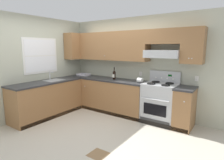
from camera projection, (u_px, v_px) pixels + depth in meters
ground_plane at (83, 127)px, 4.22m from camera, size 7.04×7.04×0.00m
floor_accent_tile at (98, 154)px, 3.12m from camera, size 0.30×0.30×0.01m
wall_back at (132, 58)px, 4.99m from camera, size 4.68×0.57×2.55m
wall_left at (45, 63)px, 5.07m from camera, size 0.47×4.00×2.55m
counter_back_run at (114, 96)px, 5.16m from camera, size 3.60×0.65×0.91m
counter_left_run at (48, 99)px, 4.84m from camera, size 0.63×1.91×1.13m
stove at (160, 102)px, 4.43m from camera, size 0.76×0.62×1.20m
wine_bottle at (114, 75)px, 5.07m from camera, size 0.08×0.08×0.33m
bowl at (84, 75)px, 5.83m from camera, size 0.39×0.25×0.06m
paper_towel_roll at (140, 80)px, 4.59m from camera, size 0.12×0.12×0.12m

